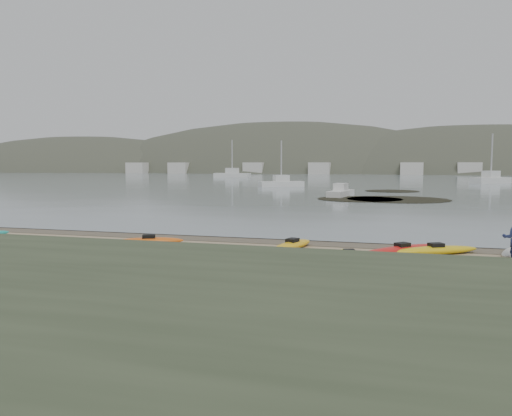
% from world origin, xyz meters
% --- Properties ---
extents(ground, '(600.00, 600.00, 0.00)m').
position_xyz_m(ground, '(0.00, 0.00, 0.00)').
color(ground, tan).
rests_on(ground, ground).
extents(wet_sand, '(60.00, 60.00, 0.00)m').
position_xyz_m(wet_sand, '(0.00, -0.30, 0.00)').
color(wet_sand, brown).
rests_on(wet_sand, ground).
extents(water, '(1200.00, 1200.00, 0.00)m').
position_xyz_m(water, '(0.00, 300.00, 0.01)').
color(water, slate).
rests_on(water, ground).
extents(kayaks, '(25.92, 9.68, 0.34)m').
position_xyz_m(kayaks, '(-0.29, -4.09, 0.17)').
color(kayaks, beige).
rests_on(kayaks, ground).
extents(kelp_mats, '(13.12, 24.10, 0.04)m').
position_xyz_m(kelp_mats, '(5.20, 31.94, 0.03)').
color(kelp_mats, black).
rests_on(kelp_mats, water).
extents(moored_boats, '(86.73, 77.83, 1.32)m').
position_xyz_m(moored_boats, '(1.78, 82.91, 0.59)').
color(moored_boats, silver).
rests_on(moored_boats, ground).
extents(far_hills, '(550.00, 135.00, 80.00)m').
position_xyz_m(far_hills, '(39.38, 193.97, -15.93)').
color(far_hills, '#384235').
rests_on(far_hills, ground).
extents(far_town, '(199.00, 5.00, 4.00)m').
position_xyz_m(far_town, '(6.00, 145.00, 2.00)').
color(far_town, beige).
rests_on(far_town, ground).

